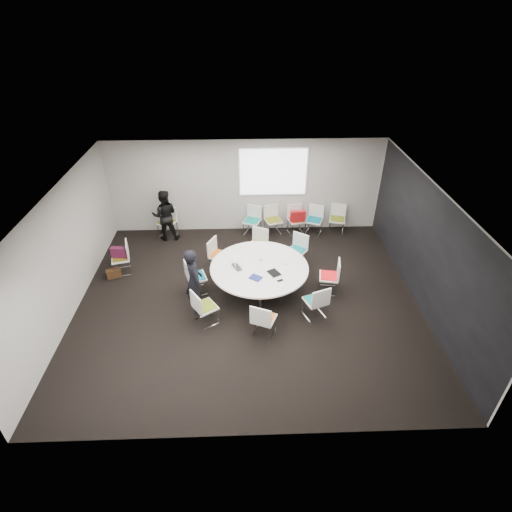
{
  "coord_description": "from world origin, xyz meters",
  "views": [
    {
      "loc": [
        -0.07,
        -7.39,
        6.15
      ],
      "look_at": [
        0.2,
        0.4,
        1.0
      ],
      "focal_mm": 28.0,
      "sensor_mm": 36.0,
      "label": 1
    }
  ],
  "objects_px": {
    "maroon_bag": "(119,252)",
    "chair_ring_d": "(219,261)",
    "chair_ring_c": "(258,250)",
    "chair_back_d": "(314,225)",
    "chair_back_b": "(273,225)",
    "chair_back_e": "(337,224)",
    "chair_ring_b": "(296,256)",
    "chair_spare_left": "(122,263)",
    "conference_table": "(259,273)",
    "chair_ring_e": "(196,283)",
    "cup": "(261,259)",
    "person_back": "(165,215)",
    "chair_ring_a": "(329,282)",
    "chair_ring_f": "(205,313)",
    "chair_person_back": "(168,227)",
    "chair_back_c": "(296,225)",
    "laptop": "(239,266)",
    "brown_bag": "(114,273)",
    "chair_ring_h": "(315,307)",
    "chair_ring_g": "(264,325)",
    "chair_back_a": "(252,226)",
    "person_main": "(194,281)"
  },
  "relations": [
    {
      "from": "chair_back_b",
      "to": "chair_back_a",
      "type": "bearing_deg",
      "value": -15.92
    },
    {
      "from": "chair_back_d",
      "to": "chair_back_e",
      "type": "xyz_separation_m",
      "value": [
        0.71,
        0.03,
        0.0
      ]
    },
    {
      "from": "chair_back_d",
      "to": "chair_ring_c",
      "type": "bearing_deg",
      "value": 60.8
    },
    {
      "from": "chair_ring_a",
      "to": "brown_bag",
      "type": "xyz_separation_m",
      "value": [
        -5.41,
        0.76,
        -0.16
      ]
    },
    {
      "from": "chair_ring_a",
      "to": "chair_back_d",
      "type": "distance_m",
      "value": 2.85
    },
    {
      "from": "chair_ring_d",
      "to": "chair_ring_g",
      "type": "bearing_deg",
      "value": 49.0
    },
    {
      "from": "conference_table",
      "to": "chair_back_e",
      "type": "xyz_separation_m",
      "value": [
        2.48,
        2.81,
        -0.28
      ]
    },
    {
      "from": "chair_back_c",
      "to": "laptop",
      "type": "bearing_deg",
      "value": 44.85
    },
    {
      "from": "chair_ring_c",
      "to": "chair_ring_d",
      "type": "bearing_deg",
      "value": 48.33
    },
    {
      "from": "laptop",
      "to": "maroon_bag",
      "type": "distance_m",
      "value": 3.19
    },
    {
      "from": "chair_ring_c",
      "to": "chair_back_b",
      "type": "bearing_deg",
      "value": -86.75
    },
    {
      "from": "chair_ring_f",
      "to": "chair_person_back",
      "type": "relative_size",
      "value": 1.0
    },
    {
      "from": "chair_ring_h",
      "to": "person_back",
      "type": "xyz_separation_m",
      "value": [
        -3.85,
        3.61,
        0.49
      ]
    },
    {
      "from": "chair_ring_e",
      "to": "chair_back_a",
      "type": "bearing_deg",
      "value": 133.25
    },
    {
      "from": "chair_back_e",
      "to": "person_main",
      "type": "distance_m",
      "value": 5.26
    },
    {
      "from": "chair_ring_d",
      "to": "chair_back_b",
      "type": "xyz_separation_m",
      "value": [
        1.55,
        1.86,
        0.0
      ]
    },
    {
      "from": "person_main",
      "to": "person_back",
      "type": "distance_m",
      "value": 3.45
    },
    {
      "from": "chair_ring_c",
      "to": "chair_back_e",
      "type": "bearing_deg",
      "value": -126.85
    },
    {
      "from": "chair_person_back",
      "to": "chair_ring_b",
      "type": "bearing_deg",
      "value": 179.84
    },
    {
      "from": "person_back",
      "to": "maroon_bag",
      "type": "bearing_deg",
      "value": 57.75
    },
    {
      "from": "chair_ring_a",
      "to": "chair_back_e",
      "type": "relative_size",
      "value": 1.0
    },
    {
      "from": "laptop",
      "to": "chair_back_e",
      "type": "bearing_deg",
      "value": -72.65
    },
    {
      "from": "maroon_bag",
      "to": "chair_ring_d",
      "type": "bearing_deg",
      "value": 0.9
    },
    {
      "from": "cup",
      "to": "chair_back_e",
      "type": "bearing_deg",
      "value": 46.45
    },
    {
      "from": "chair_ring_e",
      "to": "chair_ring_d",
      "type": "bearing_deg",
      "value": 131.34
    },
    {
      "from": "laptop",
      "to": "maroon_bag",
      "type": "bearing_deg",
      "value": 47.28
    },
    {
      "from": "chair_ring_b",
      "to": "person_back",
      "type": "xyz_separation_m",
      "value": [
        -3.68,
        1.53,
        0.49
      ]
    },
    {
      "from": "chair_back_a",
      "to": "laptop",
      "type": "xyz_separation_m",
      "value": [
        -0.39,
        -2.8,
        0.47
      ]
    },
    {
      "from": "chair_ring_b",
      "to": "chair_back_b",
      "type": "height_order",
      "value": "same"
    },
    {
      "from": "maroon_bag",
      "to": "chair_ring_b",
      "type": "bearing_deg",
      "value": 2.35
    },
    {
      "from": "chair_ring_c",
      "to": "chair_back_e",
      "type": "xyz_separation_m",
      "value": [
        2.46,
        1.39,
        0.0
      ]
    },
    {
      "from": "chair_back_e",
      "to": "person_back",
      "type": "distance_m",
      "value": 5.14
    },
    {
      "from": "chair_ring_f",
      "to": "chair_person_back",
      "type": "bearing_deg",
      "value": 165.62
    },
    {
      "from": "chair_ring_f",
      "to": "chair_ring_h",
      "type": "height_order",
      "value": "same"
    },
    {
      "from": "chair_ring_a",
      "to": "chair_ring_h",
      "type": "height_order",
      "value": "same"
    },
    {
      "from": "chair_back_e",
      "to": "brown_bag",
      "type": "relative_size",
      "value": 2.44
    },
    {
      "from": "chair_back_c",
      "to": "cup",
      "type": "height_order",
      "value": "chair_back_c"
    },
    {
      "from": "chair_ring_c",
      "to": "chair_back_d",
      "type": "bearing_deg",
      "value": -118.52
    },
    {
      "from": "chair_ring_c",
      "to": "cup",
      "type": "bearing_deg",
      "value": 115.04
    },
    {
      "from": "chair_ring_f",
      "to": "chair_back_b",
      "type": "bearing_deg",
      "value": 121.44
    },
    {
      "from": "chair_person_back",
      "to": "laptop",
      "type": "xyz_separation_m",
      "value": [
        2.14,
        -2.8,
        0.47
      ]
    },
    {
      "from": "conference_table",
      "to": "chair_ring_e",
      "type": "distance_m",
      "value": 1.55
    },
    {
      "from": "chair_spare_left",
      "to": "chair_ring_b",
      "type": "bearing_deg",
      "value": -102.77
    },
    {
      "from": "chair_back_d",
      "to": "chair_back_e",
      "type": "relative_size",
      "value": 1.0
    },
    {
      "from": "chair_ring_e",
      "to": "cup",
      "type": "relative_size",
      "value": 9.78
    },
    {
      "from": "conference_table",
      "to": "chair_ring_b",
      "type": "xyz_separation_m",
      "value": [
        1.04,
        1.11,
        -0.28
      ]
    },
    {
      "from": "chair_back_d",
      "to": "cup",
      "type": "height_order",
      "value": "chair_back_d"
    },
    {
      "from": "chair_back_e",
      "to": "chair_ring_a",
      "type": "bearing_deg",
      "value": 88.87
    },
    {
      "from": "chair_ring_d",
      "to": "cup",
      "type": "relative_size",
      "value": 9.78
    },
    {
      "from": "chair_back_d",
      "to": "chair_spare_left",
      "type": "xyz_separation_m",
      "value": [
        -5.3,
        -1.86,
        0.0
      ]
    }
  ]
}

